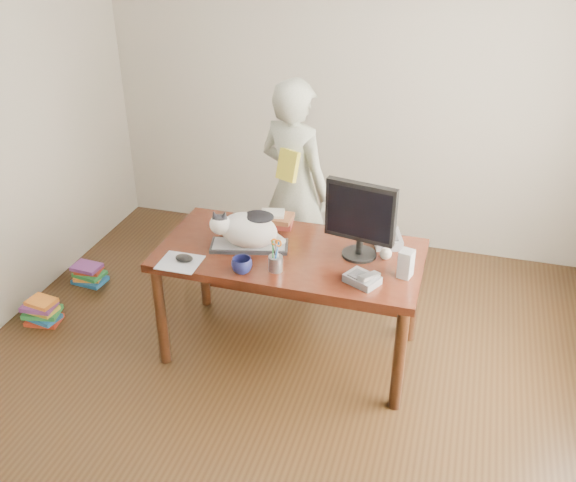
% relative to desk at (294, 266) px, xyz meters
% --- Properties ---
extents(room, '(4.50, 4.50, 4.50)m').
position_rel_desk_xyz_m(room, '(0.00, -0.68, 0.75)').
color(room, black).
rests_on(room, ground).
extents(desk, '(1.60, 0.80, 0.75)m').
position_rel_desk_xyz_m(desk, '(0.00, 0.00, 0.00)').
color(desk, black).
rests_on(desk, ground).
extents(keyboard, '(0.50, 0.29, 0.03)m').
position_rel_desk_xyz_m(keyboard, '(-0.26, -0.10, 0.16)').
color(keyboard, black).
rests_on(keyboard, desk).
extents(cat, '(0.46, 0.31, 0.26)m').
position_rel_desk_xyz_m(cat, '(-0.27, -0.11, 0.28)').
color(cat, white).
rests_on(cat, keyboard).
extents(monitor, '(0.43, 0.24, 0.48)m').
position_rel_desk_xyz_m(monitor, '(0.41, -0.02, 0.42)').
color(monitor, black).
rests_on(monitor, desk).
extents(pen_cup, '(0.10, 0.10, 0.21)m').
position_rel_desk_xyz_m(pen_cup, '(-0.02, -0.31, 0.21)').
color(pen_cup, gray).
rests_on(pen_cup, desk).
extents(mousepad, '(0.24, 0.22, 0.01)m').
position_rel_desk_xyz_m(mousepad, '(-0.59, -0.39, 0.15)').
color(mousepad, silver).
rests_on(mousepad, desk).
extents(mouse, '(0.11, 0.07, 0.04)m').
position_rel_desk_xyz_m(mouse, '(-0.57, -0.37, 0.17)').
color(mouse, black).
rests_on(mouse, mousepad).
extents(coffee_mug, '(0.16, 0.16, 0.09)m').
position_rel_desk_xyz_m(coffee_mug, '(-0.20, -0.39, 0.19)').
color(coffee_mug, black).
rests_on(coffee_mug, desk).
extents(phone, '(0.22, 0.20, 0.08)m').
position_rel_desk_xyz_m(phone, '(0.49, -0.30, 0.18)').
color(phone, slate).
rests_on(phone, desk).
extents(speaker, '(0.09, 0.10, 0.16)m').
position_rel_desk_xyz_m(speaker, '(0.70, -0.16, 0.23)').
color(speaker, '#9C9B9E').
rests_on(speaker, desk).
extents(baseball, '(0.07, 0.07, 0.07)m').
position_rel_desk_xyz_m(baseball, '(0.57, -0.00, 0.18)').
color(baseball, white).
rests_on(baseball, desk).
extents(book_stack, '(0.26, 0.21, 0.09)m').
position_rel_desk_xyz_m(book_stack, '(-0.20, 0.23, 0.19)').
color(book_stack, '#541A16').
rests_on(book_stack, desk).
extents(calculator, '(0.22, 0.26, 0.07)m').
position_rel_desk_xyz_m(calculator, '(0.55, 0.19, 0.18)').
color(calculator, slate).
rests_on(calculator, desk).
extents(person, '(0.69, 0.59, 1.60)m').
position_rel_desk_xyz_m(person, '(-0.19, 0.70, 0.20)').
color(person, silver).
rests_on(person, ground).
extents(held_book, '(0.18, 0.14, 0.21)m').
position_rel_desk_xyz_m(held_book, '(-0.19, 0.53, 0.45)').
color(held_book, gold).
rests_on(held_book, person).
extents(book_pile_a, '(0.27, 0.22, 0.18)m').
position_rel_desk_xyz_m(book_pile_a, '(-1.75, -0.28, -0.51)').
color(book_pile_a, '#9E2C16').
rests_on(book_pile_a, ground).
extents(book_pile_b, '(0.26, 0.20, 0.15)m').
position_rel_desk_xyz_m(book_pile_b, '(-1.72, 0.27, -0.53)').
color(book_pile_b, '#165089').
rests_on(book_pile_b, ground).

